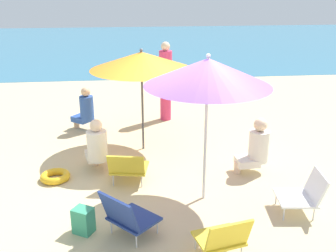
{
  "coord_description": "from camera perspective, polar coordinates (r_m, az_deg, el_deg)",
  "views": [
    {
      "loc": [
        -0.65,
        -5.7,
        3.0
      ],
      "look_at": [
        0.02,
        0.56,
        0.7
      ],
      "focal_mm": 42.32,
      "sensor_mm": 36.0,
      "label": 1
    }
  ],
  "objects": [
    {
      "name": "beach_chair_d",
      "position": [
        5.76,
        18.99,
        -9.14
      ],
      "size": [
        0.64,
        0.57,
        0.59
      ],
      "rotation": [
        0.0,
        0.0,
        3.03
      ],
      "color": "white",
      "rests_on": "ground_plane"
    },
    {
      "name": "ground_plane",
      "position": [
        6.47,
        0.37,
        -7.53
      ],
      "size": [
        40.0,
        40.0,
        0.0
      ],
      "primitive_type": "plane",
      "color": "#D3BC8C"
    },
    {
      "name": "person_c",
      "position": [
        8.53,
        -11.85,
        2.36
      ],
      "size": [
        0.52,
        0.48,
        0.95
      ],
      "rotation": [
        0.0,
        0.0,
        2.48
      ],
      "color": "#2D519E",
      "rests_on": "ground_plane"
    },
    {
      "name": "beach_chair_a",
      "position": [
        4.97,
        -5.93,
        -12.72
      ],
      "size": [
        0.79,
        0.79,
        0.64
      ],
      "rotation": [
        0.0,
        0.0,
        0.76
      ],
      "color": "navy",
      "rests_on": "ground_plane"
    },
    {
      "name": "umbrella_purple",
      "position": [
        5.27,
        5.75,
        7.71
      ],
      "size": [
        1.71,
        1.71,
        2.13
      ],
      "color": "silver",
      "rests_on": "ground_plane"
    },
    {
      "name": "sea_water",
      "position": [
        20.87,
        -4.32,
        11.77
      ],
      "size": [
        40.0,
        16.0,
        0.01
      ],
      "primitive_type": "cube",
      "color": "teal",
      "rests_on": "ground_plane"
    },
    {
      "name": "umbrella_orange",
      "position": [
        7.09,
        -3.85,
        9.36
      ],
      "size": [
        1.84,
        1.84,
        1.9
      ],
      "color": "#4C4C51",
      "rests_on": "ground_plane"
    },
    {
      "name": "person_b",
      "position": [
        6.58,
        -10.23,
        -2.87
      ],
      "size": [
        0.41,
        0.55,
        0.94
      ],
      "rotation": [
        0.0,
        0.0,
        1.83
      ],
      "color": "silver",
      "rests_on": "ground_plane"
    },
    {
      "name": "beach_chair_c",
      "position": [
        4.64,
        7.94,
        -15.61
      ],
      "size": [
        0.62,
        0.64,
        0.61
      ],
      "rotation": [
        0.0,
        0.0,
        1.8
      ],
      "color": "gold",
      "rests_on": "ground_plane"
    },
    {
      "name": "swim_ring",
      "position": [
        6.66,
        -15.92,
        -6.98
      ],
      "size": [
        0.48,
        0.48,
        0.12
      ],
      "primitive_type": "torus",
      "color": "yellow",
      "rests_on": "ground_plane"
    },
    {
      "name": "person_d",
      "position": [
        6.65,
        12.59,
        -2.94
      ],
      "size": [
        0.56,
        0.34,
        0.95
      ],
      "rotation": [
        0.0,
        0.0,
        3.19
      ],
      "color": "silver",
      "rests_on": "ground_plane"
    },
    {
      "name": "beach_chair_b",
      "position": [
        6.22,
        -5.76,
        -5.88
      ],
      "size": [
        0.66,
        0.69,
        0.57
      ],
      "rotation": [
        0.0,
        0.0,
        1.38
      ],
      "color": "gold",
      "rests_on": "ground_plane"
    },
    {
      "name": "beach_bag",
      "position": [
        5.23,
        -12.1,
        -13.16
      ],
      "size": [
        0.3,
        0.29,
        0.34
      ],
      "primitive_type": "cube",
      "rotation": [
        0.0,
        0.0,
        2.61
      ],
      "color": "#389970",
      "rests_on": "ground_plane"
    },
    {
      "name": "person_a",
      "position": [
        8.92,
        -0.35,
        6.51
      ],
      "size": [
        0.29,
        0.29,
        1.78
      ],
      "rotation": [
        0.0,
        0.0,
        6.11
      ],
      "color": "#DB3866",
      "rests_on": "ground_plane"
    }
  ]
}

